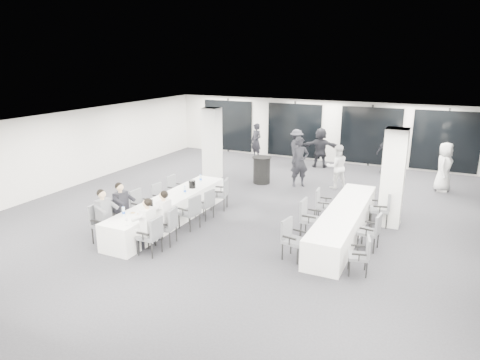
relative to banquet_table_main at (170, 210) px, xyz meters
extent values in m
cube|color=#26272C|center=(1.61, 1.54, -0.39)|extent=(14.00, 16.00, 0.02)
cube|color=silver|center=(1.61, 1.54, 2.43)|extent=(14.00, 16.00, 0.02)
cube|color=beige|center=(-5.40, 1.54, 1.02)|extent=(0.02, 16.00, 2.80)
cube|color=beige|center=(1.61, 9.55, 1.02)|extent=(14.00, 0.02, 2.80)
cube|color=black|center=(1.61, 9.48, 0.98)|extent=(13.60, 0.06, 2.50)
cube|color=silver|center=(-1.19, 4.74, 1.02)|extent=(0.60, 0.60, 2.80)
cube|color=silver|center=(5.81, 2.54, 1.02)|extent=(0.60, 0.60, 2.80)
cube|color=white|center=(0.00, 0.00, 0.00)|extent=(0.90, 5.00, 0.75)
cube|color=white|center=(4.78, 1.19, 0.00)|extent=(0.90, 5.00, 0.75)
cylinder|color=black|center=(0.85, 4.93, 0.13)|extent=(0.64, 0.64, 1.01)
cylinder|color=black|center=(0.85, 4.93, 0.64)|extent=(0.74, 0.74, 0.02)
cube|color=#515359|center=(-0.75, -1.90, 0.11)|extent=(0.53, 0.55, 0.09)
cube|color=#515359|center=(-0.99, -1.92, 0.40)|extent=(0.10, 0.50, 0.50)
cylinder|color=black|center=(-0.98, -1.70, -0.15)|extent=(0.04, 0.04, 0.44)
cylinder|color=black|center=(-0.95, -2.13, -0.15)|extent=(0.04, 0.04, 0.44)
cylinder|color=black|center=(-0.55, -1.67, -0.15)|extent=(0.04, 0.04, 0.44)
cylinder|color=black|center=(-0.52, -2.10, -0.15)|extent=(0.04, 0.04, 0.44)
cube|color=black|center=(-0.77, -1.63, 0.29)|extent=(0.37, 0.07, 0.04)
cube|color=black|center=(-0.73, -2.17, 0.29)|extent=(0.37, 0.07, 0.04)
cube|color=#515359|center=(-0.75, -1.22, 0.08)|extent=(0.57, 0.58, 0.08)
cube|color=#515359|center=(-0.96, -1.17, 0.35)|extent=(0.17, 0.46, 0.46)
cylinder|color=black|center=(-0.89, -0.98, -0.17)|extent=(0.04, 0.04, 0.41)
cylinder|color=black|center=(-0.99, -1.36, -0.17)|extent=(0.04, 0.04, 0.41)
cylinder|color=black|center=(-0.51, -1.08, -0.17)|extent=(0.04, 0.04, 0.41)
cylinder|color=black|center=(-0.61, -1.46, -0.17)|extent=(0.04, 0.04, 0.41)
cube|color=black|center=(-0.69, -0.98, 0.25)|extent=(0.34, 0.12, 0.04)
cube|color=black|center=(-0.81, -1.46, 0.25)|extent=(0.34, 0.12, 0.04)
cube|color=#515359|center=(-0.75, -0.33, 0.08)|extent=(0.49, 0.51, 0.08)
cube|color=#515359|center=(-0.97, -0.31, 0.35)|extent=(0.09, 0.46, 0.46)
cylinder|color=black|center=(-0.94, -0.11, -0.17)|extent=(0.04, 0.04, 0.41)
cylinder|color=black|center=(-0.96, -0.51, -0.17)|extent=(0.04, 0.04, 0.41)
cylinder|color=black|center=(-0.54, -0.14, -0.17)|extent=(0.04, 0.04, 0.41)
cylinder|color=black|center=(-0.56, -0.54, -0.17)|extent=(0.04, 0.04, 0.41)
cube|color=black|center=(-0.74, -0.08, 0.25)|extent=(0.34, 0.06, 0.04)
cube|color=black|center=(-0.76, -0.58, 0.25)|extent=(0.34, 0.06, 0.04)
cube|color=#515359|center=(-0.75, 0.66, 0.04)|extent=(0.47, 0.49, 0.07)
cube|color=#515359|center=(-0.95, 0.68, 0.29)|extent=(0.10, 0.43, 0.42)
cylinder|color=black|center=(-0.91, 0.86, -0.19)|extent=(0.03, 0.03, 0.38)
cylinder|color=black|center=(-0.95, 0.49, -0.19)|extent=(0.03, 0.03, 0.38)
cylinder|color=black|center=(-0.55, 0.82, -0.19)|extent=(0.03, 0.03, 0.38)
cylinder|color=black|center=(-0.59, 0.45, -0.19)|extent=(0.03, 0.03, 0.38)
cube|color=black|center=(-0.73, 0.89, 0.20)|extent=(0.32, 0.07, 0.04)
cube|color=black|center=(-0.77, 0.43, 0.20)|extent=(0.32, 0.07, 0.04)
cube|color=#515359|center=(-0.75, 1.49, 0.07)|extent=(0.46, 0.48, 0.08)
cube|color=#515359|center=(-0.97, 1.49, 0.33)|extent=(0.07, 0.45, 0.45)
cylinder|color=black|center=(-0.94, 1.69, -0.17)|extent=(0.04, 0.04, 0.40)
cylinder|color=black|center=(-0.95, 1.30, -0.17)|extent=(0.04, 0.04, 0.40)
cylinder|color=black|center=(-0.55, 1.68, -0.17)|extent=(0.04, 0.04, 0.40)
cylinder|color=black|center=(-0.56, 1.29, -0.17)|extent=(0.04, 0.04, 0.40)
cube|color=black|center=(-0.74, 1.73, 0.23)|extent=(0.33, 0.05, 0.04)
cube|color=black|center=(-0.76, 1.24, 0.23)|extent=(0.33, 0.05, 0.04)
cube|color=#515359|center=(0.75, -1.98, 0.08)|extent=(0.47, 0.49, 0.08)
cube|color=#515359|center=(0.97, -1.98, 0.36)|extent=(0.07, 0.47, 0.47)
cylinder|color=black|center=(0.96, -2.18, -0.17)|extent=(0.04, 0.04, 0.42)
cylinder|color=black|center=(0.95, -1.77, -0.17)|extent=(0.04, 0.04, 0.42)
cylinder|color=black|center=(0.55, -2.18, -0.17)|extent=(0.04, 0.04, 0.42)
cylinder|color=black|center=(0.54, -1.78, -0.17)|extent=(0.04, 0.04, 0.42)
cube|color=black|center=(0.75, -2.23, 0.26)|extent=(0.35, 0.04, 0.04)
cube|color=black|center=(0.75, -1.72, 0.26)|extent=(0.35, 0.04, 0.04)
cube|color=#515359|center=(0.75, -1.31, 0.09)|extent=(0.54, 0.56, 0.08)
cube|color=#515359|center=(0.97, -1.27, 0.36)|extent=(0.14, 0.47, 0.47)
cylinder|color=black|center=(0.99, -1.48, -0.17)|extent=(0.04, 0.04, 0.42)
cylinder|color=black|center=(0.92, -1.07, -0.17)|extent=(0.04, 0.04, 0.42)
cylinder|color=black|center=(0.58, -1.54, -0.17)|extent=(0.04, 0.04, 0.42)
cylinder|color=black|center=(0.51, -1.14, -0.17)|extent=(0.04, 0.04, 0.42)
cube|color=black|center=(0.79, -1.56, 0.26)|extent=(0.35, 0.10, 0.04)
cube|color=black|center=(0.71, -1.06, 0.26)|extent=(0.35, 0.10, 0.04)
cube|color=#515359|center=(0.75, -0.15, 0.09)|extent=(0.56, 0.57, 0.08)
cube|color=#515359|center=(0.97, -0.20, 0.36)|extent=(0.15, 0.48, 0.47)
cylinder|color=black|center=(0.91, -0.39, -0.16)|extent=(0.04, 0.04, 0.42)
cylinder|color=black|center=(0.99, 0.01, -0.16)|extent=(0.04, 0.04, 0.42)
cylinder|color=black|center=(0.51, -0.32, -0.16)|extent=(0.04, 0.04, 0.42)
cylinder|color=black|center=(0.59, 0.09, -0.16)|extent=(0.04, 0.04, 0.42)
cube|color=black|center=(0.70, -0.41, 0.26)|extent=(0.35, 0.11, 0.04)
cube|color=black|center=(0.80, 0.10, 0.26)|extent=(0.35, 0.11, 0.04)
cube|color=#515359|center=(0.75, 0.70, 0.05)|extent=(0.50, 0.52, 0.08)
cube|color=#515359|center=(0.96, 0.66, 0.31)|extent=(0.13, 0.44, 0.44)
cylinder|color=black|center=(0.91, 0.48, -0.18)|extent=(0.03, 0.03, 0.39)
cylinder|color=black|center=(0.97, 0.85, -0.18)|extent=(0.03, 0.03, 0.39)
cylinder|color=black|center=(0.53, 0.54, -0.18)|extent=(0.03, 0.03, 0.39)
cylinder|color=black|center=(0.59, 0.91, -0.18)|extent=(0.03, 0.03, 0.39)
cube|color=black|center=(0.71, 0.46, 0.21)|extent=(0.32, 0.09, 0.04)
cube|color=black|center=(0.79, 0.93, 0.21)|extent=(0.32, 0.09, 0.04)
cube|color=#515359|center=(0.75, 1.63, 0.10)|extent=(0.59, 0.60, 0.08)
cube|color=#515359|center=(0.97, 1.69, 0.38)|extent=(0.18, 0.48, 0.48)
cylinder|color=black|center=(1.00, 1.48, -0.16)|extent=(0.04, 0.04, 0.43)
cylinder|color=black|center=(0.90, 1.88, -0.16)|extent=(0.04, 0.04, 0.43)
cylinder|color=black|center=(0.60, 1.38, -0.16)|extent=(0.04, 0.04, 0.43)
cylinder|color=black|center=(0.50, 1.78, -0.16)|extent=(0.04, 0.04, 0.43)
cube|color=black|center=(0.81, 1.38, 0.27)|extent=(0.36, 0.13, 0.04)
cube|color=black|center=(0.69, 1.88, 0.27)|extent=(0.36, 0.13, 0.04)
cube|color=#515359|center=(4.03, -0.74, 0.08)|extent=(0.55, 0.57, 0.08)
cube|color=#515359|center=(3.81, -0.70, 0.36)|extent=(0.15, 0.47, 0.47)
cylinder|color=black|center=(3.87, -0.50, -0.17)|extent=(0.04, 0.04, 0.42)
cylinder|color=black|center=(3.79, -0.90, -0.17)|extent=(0.04, 0.04, 0.42)
cylinder|color=black|center=(4.27, -0.57, -0.17)|extent=(0.04, 0.04, 0.42)
cylinder|color=black|center=(4.19, -0.98, -0.17)|extent=(0.04, 0.04, 0.42)
cube|color=black|center=(4.08, -0.49, 0.26)|extent=(0.35, 0.10, 0.04)
cube|color=black|center=(3.98, -0.99, 0.26)|extent=(0.35, 0.10, 0.04)
cube|color=#515359|center=(4.03, 0.70, 0.11)|extent=(0.51, 0.53, 0.09)
cube|color=#515359|center=(3.79, 0.71, 0.41)|extent=(0.07, 0.50, 0.50)
cylinder|color=black|center=(3.82, 0.92, -0.15)|extent=(0.04, 0.04, 0.44)
cylinder|color=black|center=(3.81, 0.49, -0.15)|extent=(0.04, 0.04, 0.44)
cylinder|color=black|center=(4.25, 0.92, -0.15)|extent=(0.04, 0.04, 0.44)
cylinder|color=black|center=(4.24, 0.48, -0.15)|extent=(0.04, 0.04, 0.44)
cube|color=black|center=(4.03, 0.97, 0.30)|extent=(0.37, 0.05, 0.04)
cube|color=black|center=(4.03, 0.43, 0.30)|extent=(0.37, 0.05, 0.04)
cube|color=#515359|center=(4.03, 2.08, 0.07)|extent=(0.50, 0.52, 0.08)
cube|color=#515359|center=(3.81, 2.05, 0.34)|extent=(0.10, 0.46, 0.45)
cylinder|color=black|center=(3.81, 2.25, -0.17)|extent=(0.04, 0.04, 0.41)
cylinder|color=black|center=(3.85, 1.86, -0.17)|extent=(0.04, 0.04, 0.41)
cylinder|color=black|center=(4.21, 2.29, -0.17)|extent=(0.04, 0.04, 0.41)
cylinder|color=black|center=(4.25, 1.90, -0.17)|extent=(0.04, 0.04, 0.41)
cube|color=black|center=(4.01, 2.32, 0.24)|extent=(0.34, 0.07, 0.04)
cube|color=black|center=(4.05, 1.83, 0.24)|extent=(0.34, 0.07, 0.04)
cube|color=#515359|center=(5.53, -0.82, 0.04)|extent=(0.51, 0.53, 0.07)
cube|color=#515359|center=(5.73, -0.77, 0.28)|extent=(0.15, 0.42, 0.42)
cylinder|color=black|center=(5.75, -0.95, -0.19)|extent=(0.03, 0.03, 0.37)
cylinder|color=black|center=(5.66, -0.60, -0.19)|extent=(0.03, 0.03, 0.37)
cylinder|color=black|center=(5.40, -1.04, -0.19)|extent=(0.03, 0.03, 0.37)
cylinder|color=black|center=(5.31, -0.69, -0.19)|extent=(0.03, 0.03, 0.37)
cube|color=black|center=(5.58, -1.04, 0.19)|extent=(0.31, 0.11, 0.04)
cube|color=black|center=(5.48, -0.60, 0.19)|extent=(0.31, 0.11, 0.04)
cube|color=#515359|center=(5.53, 0.59, 0.07)|extent=(0.51, 0.52, 0.08)
cube|color=#515359|center=(5.75, 0.56, 0.34)|extent=(0.11, 0.46, 0.46)
cylinder|color=black|center=(5.71, 0.37, -0.17)|extent=(0.04, 0.04, 0.41)
cylinder|color=black|center=(5.75, 0.76, -0.17)|extent=(0.04, 0.04, 0.41)
cylinder|color=black|center=(5.31, 0.41, -0.17)|extent=(0.04, 0.04, 0.41)
cylinder|color=black|center=(5.35, 0.81, -0.17)|extent=(0.04, 0.04, 0.41)
cube|color=black|center=(5.50, 0.34, 0.24)|extent=(0.34, 0.08, 0.04)
cube|color=black|center=(5.56, 0.83, 0.24)|extent=(0.34, 0.08, 0.04)
cube|color=#515359|center=(5.53, 2.33, 0.10)|extent=(0.59, 0.60, 0.09)
cube|color=#515359|center=(5.76, 2.38, 0.39)|extent=(0.17, 0.49, 0.49)
cylinder|color=black|center=(5.78, 2.17, -0.16)|extent=(0.04, 0.04, 0.44)
cylinder|color=black|center=(5.69, 2.59, -0.16)|extent=(0.04, 0.04, 0.44)
cylinder|color=black|center=(5.37, 2.08, -0.16)|extent=(0.04, 0.04, 0.44)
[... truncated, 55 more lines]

